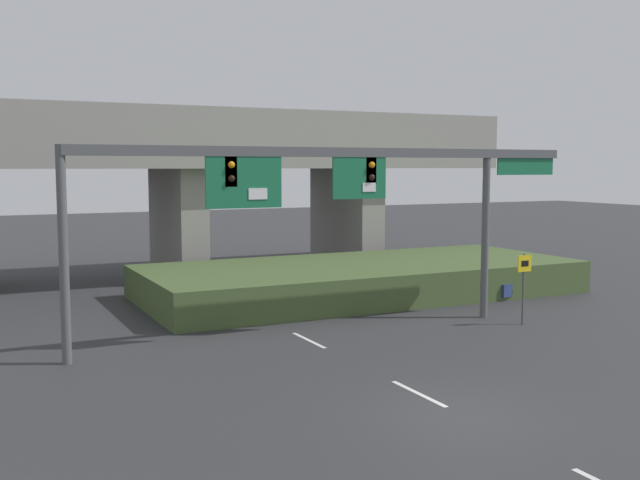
% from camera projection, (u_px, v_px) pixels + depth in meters
% --- Properties ---
extents(ground_plane, '(160.00, 160.00, 0.00)m').
position_uv_depth(ground_plane, '(459.00, 413.00, 17.46)').
color(ground_plane, '#2D2D30').
extents(lane_markings, '(0.14, 34.82, 0.01)m').
position_uv_depth(lane_markings, '(271.00, 322.00, 27.63)').
color(lane_markings, silver).
rests_on(lane_markings, ground).
extents(signal_gantry, '(18.62, 0.44, 6.37)m').
position_uv_depth(signal_gantry, '(331.00, 182.00, 25.08)').
color(signal_gantry, '#515456').
rests_on(signal_gantry, ground).
extents(speed_limit_sign, '(0.60, 0.11, 2.59)m').
position_uv_depth(speed_limit_sign, '(524.00, 279.00, 27.03)').
color(speed_limit_sign, '#4C4C4C').
rests_on(speed_limit_sign, ground).
extents(overpass_bridge, '(34.73, 8.04, 8.52)m').
position_uv_depth(overpass_bridge, '(177.00, 164.00, 38.20)').
color(overpass_bridge, gray).
rests_on(overpass_bridge, ground).
extents(grass_embankment, '(19.31, 8.16, 1.43)m').
position_uv_depth(grass_embankment, '(361.00, 279.00, 33.42)').
color(grass_embankment, '#42562D').
rests_on(grass_embankment, ground).
extents(parked_sedan_near_right, '(4.92, 2.80, 1.37)m').
position_uv_depth(parked_sedan_near_right, '(519.00, 279.00, 33.79)').
color(parked_sedan_near_right, navy).
rests_on(parked_sedan_near_right, ground).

